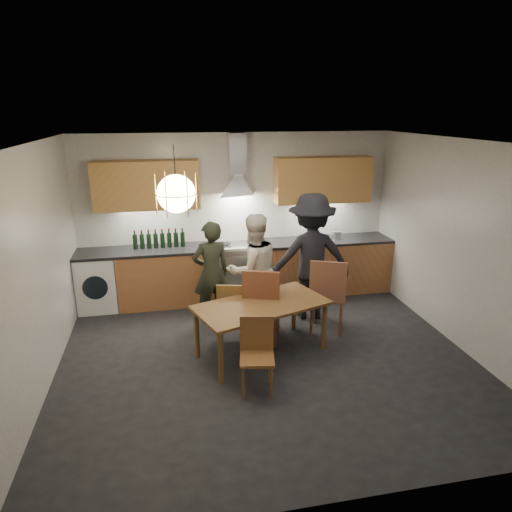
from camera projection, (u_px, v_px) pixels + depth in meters
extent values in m
plane|color=black|center=(266.00, 357.00, 5.66)|extent=(5.00, 5.00, 0.00)
cube|color=silver|center=(237.00, 215.00, 7.36)|extent=(5.00, 0.02, 2.60)
cube|color=silver|center=(338.00, 357.00, 3.16)|extent=(5.00, 0.02, 2.60)
cube|color=silver|center=(36.00, 273.00, 4.80)|extent=(0.02, 4.50, 2.60)
cube|color=silver|center=(461.00, 246.00, 5.73)|extent=(0.02, 4.50, 2.60)
cube|color=white|center=(268.00, 142.00, 4.86)|extent=(5.00, 4.50, 0.02)
cube|color=#B97847|center=(166.00, 277.00, 7.13)|extent=(1.45, 0.60, 0.86)
cube|color=#B97847|center=(327.00, 266.00, 7.63)|extent=(2.05, 0.60, 0.86)
cube|color=white|center=(98.00, 282.00, 6.94)|extent=(0.58, 0.58, 0.85)
cube|color=black|center=(144.00, 251.00, 6.94)|extent=(2.05, 0.62, 0.04)
cube|color=black|center=(328.00, 240.00, 7.49)|extent=(2.05, 0.62, 0.04)
cube|color=silver|center=(240.00, 274.00, 7.36)|extent=(0.90, 0.60, 0.80)
cube|color=black|center=(243.00, 281.00, 7.10)|extent=(0.78, 0.02, 0.42)
cube|color=slate|center=(240.00, 248.00, 7.22)|extent=(0.90, 0.60, 0.08)
cube|color=silver|center=(243.00, 249.00, 6.96)|extent=(0.90, 0.08, 0.04)
cube|color=tan|center=(147.00, 185.00, 6.77)|extent=(1.55, 0.35, 0.72)
cube|color=tan|center=(323.00, 180.00, 7.28)|extent=(1.55, 0.35, 0.72)
cube|color=silver|center=(237.00, 154.00, 6.93)|extent=(0.26, 0.22, 0.62)
cylinder|color=black|center=(175.00, 170.00, 4.66)|extent=(0.01, 0.01, 0.50)
sphere|color=#FFE0A5|center=(176.00, 194.00, 4.74)|extent=(0.40, 0.40, 0.40)
torus|color=gold|center=(176.00, 194.00, 4.74)|extent=(0.43, 0.43, 0.01)
cube|color=brown|center=(262.00, 305.00, 5.57)|extent=(1.77, 1.28, 0.04)
cylinder|color=brown|center=(221.00, 357.00, 5.05)|extent=(0.06, 0.06, 0.64)
cylinder|color=brown|center=(197.00, 333.00, 5.59)|extent=(0.06, 0.06, 0.64)
cylinder|color=brown|center=(324.00, 327.00, 5.76)|extent=(0.06, 0.06, 0.64)
cylinder|color=brown|center=(294.00, 308.00, 6.29)|extent=(0.06, 0.06, 0.64)
cube|color=brown|center=(232.00, 310.00, 6.08)|extent=(0.44, 0.44, 0.03)
cube|color=brown|center=(231.00, 300.00, 5.86)|extent=(0.36, 0.12, 0.40)
cylinder|color=brown|center=(244.00, 319.00, 6.28)|extent=(0.03, 0.03, 0.37)
cylinder|color=brown|center=(242.00, 329.00, 6.00)|extent=(0.03, 0.03, 0.37)
cylinder|color=brown|center=(223.00, 318.00, 6.29)|extent=(0.03, 0.03, 0.37)
cylinder|color=brown|center=(220.00, 328.00, 6.01)|extent=(0.03, 0.03, 0.37)
cube|color=brown|center=(263.00, 304.00, 5.96)|extent=(0.59, 0.59, 0.04)
cube|color=brown|center=(261.00, 291.00, 5.68)|extent=(0.46, 0.19, 0.51)
cylinder|color=brown|center=(278.00, 317.00, 6.20)|extent=(0.04, 0.04, 0.48)
cylinder|color=brown|center=(276.00, 330.00, 5.84)|extent=(0.04, 0.04, 0.48)
cylinder|color=brown|center=(251.00, 316.00, 6.25)|extent=(0.04, 0.04, 0.48)
cylinder|color=brown|center=(246.00, 328.00, 5.89)|extent=(0.04, 0.04, 0.48)
cube|color=brown|center=(328.00, 295.00, 6.25)|extent=(0.63, 0.63, 0.05)
cube|color=brown|center=(328.00, 281.00, 5.96)|extent=(0.46, 0.23, 0.52)
cylinder|color=brown|center=(341.00, 308.00, 6.48)|extent=(0.04, 0.04, 0.49)
cylinder|color=brown|center=(341.00, 320.00, 6.12)|extent=(0.04, 0.04, 0.49)
cylinder|color=brown|center=(314.00, 306.00, 6.55)|extent=(0.04, 0.04, 0.49)
cylinder|color=brown|center=(312.00, 317.00, 6.19)|extent=(0.04, 0.04, 0.49)
cube|color=brown|center=(257.00, 358.00, 4.88)|extent=(0.43, 0.43, 0.03)
cube|color=brown|center=(257.00, 333.00, 4.97)|extent=(0.37, 0.10, 0.40)
cylinder|color=brown|center=(243.00, 383.00, 4.80)|extent=(0.03, 0.03, 0.38)
cylinder|color=brown|center=(243.00, 368.00, 5.09)|extent=(0.03, 0.03, 0.38)
cylinder|color=brown|center=(271.00, 383.00, 4.81)|extent=(0.03, 0.03, 0.38)
cylinder|color=brown|center=(270.00, 367.00, 5.09)|extent=(0.03, 0.03, 0.38)
imported|color=black|center=(211.00, 272.00, 6.42)|extent=(0.60, 0.45, 1.49)
imported|color=silver|center=(253.00, 270.00, 6.35)|extent=(0.90, 0.78, 1.60)
imported|color=black|center=(311.00, 257.00, 6.54)|extent=(1.22, 0.75, 1.83)
imported|color=silver|center=(314.00, 238.00, 7.41)|extent=(0.36, 0.36, 0.07)
cylinder|color=silver|center=(336.00, 235.00, 7.50)|extent=(0.23, 0.23, 0.12)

